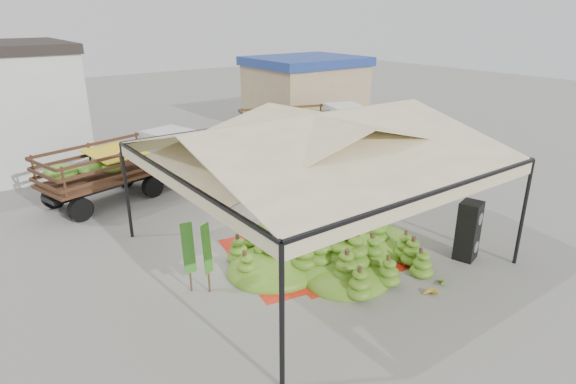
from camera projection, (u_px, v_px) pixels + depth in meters
ground at (313, 249)px, 14.21m from camera, size 90.00×90.00×0.00m
canopy_tent at (315, 140)px, 13.05m from camera, size 8.10×8.10×4.00m
building_tan at (305, 92)px, 28.83m from camera, size 6.30×5.30×4.10m
tarp_left at (305, 254)px, 13.91m from camera, size 4.70×4.54×0.01m
tarp_right at (332, 247)px, 14.28m from camera, size 4.45×4.62×0.01m
banana_heap at (333, 236)px, 13.51m from camera, size 7.64×7.07×1.32m
hand_yellow_a at (321, 268)px, 12.94m from camera, size 0.48×0.40×0.20m
hand_yellow_b at (431, 293)px, 11.79m from camera, size 0.62×0.59×0.22m
hand_red_a at (400, 263)px, 13.20m from camera, size 0.49×0.44×0.19m
hand_red_b at (464, 244)px, 14.29m from camera, size 0.58×0.52×0.21m
hand_green at (439, 281)px, 12.33m from camera, size 0.51×0.49×0.18m
hanging_bunches at (323, 153)px, 14.34m from camera, size 4.74×0.24×0.20m
speaker_stack at (468, 231)px, 13.40m from camera, size 0.74×0.69×1.70m
banana_leaves at (198, 288)px, 12.20m from camera, size 0.96×1.36×3.70m
vendor at (230, 173)px, 17.81m from camera, size 0.72×0.49×1.95m
truck_left at (130, 161)px, 18.14m from camera, size 6.37×3.52×2.08m
truck_right at (308, 124)px, 24.13m from camera, size 6.50×3.91×2.11m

